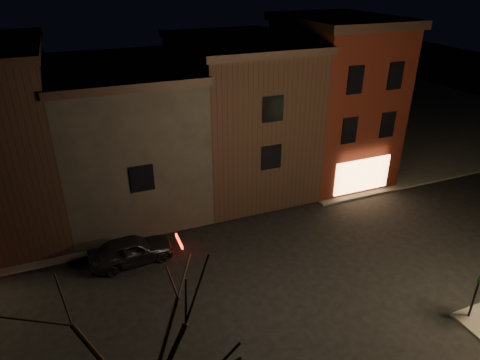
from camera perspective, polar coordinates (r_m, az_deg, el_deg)
name	(u,v)px	position (r m, az deg, el deg)	size (l,w,h in m)	color
ground	(290,274)	(21.28, 6.68, -12.33)	(120.00, 120.00, 0.00)	black
sidewalk_far_right	(371,111)	(46.51, 17.03, 8.75)	(30.00, 30.00, 0.12)	#2D2B28
corner_building	(333,98)	(30.00, 12.30, 10.62)	(6.50, 8.50, 10.50)	#43130C
row_building_a	(238,113)	(28.07, -0.27, 8.94)	(7.30, 10.30, 9.40)	black
row_building_b	(125,135)	(26.55, -15.03, 5.85)	(7.80, 10.30, 8.40)	black
bare_tree_left	(136,350)	(10.75, -13.72, -21.21)	(5.60, 5.60, 7.50)	black
parked_car_a	(131,250)	(22.17, -14.33, -9.04)	(1.65, 4.10, 1.40)	black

